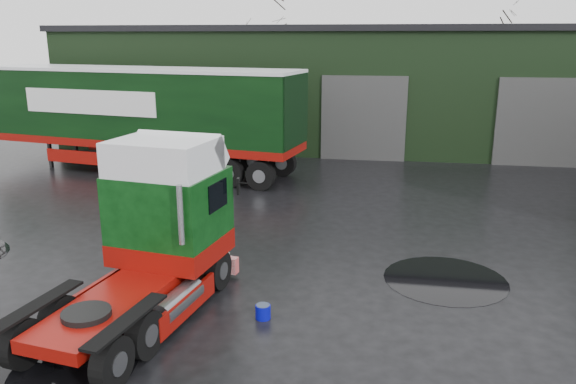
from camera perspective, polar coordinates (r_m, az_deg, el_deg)
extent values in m
plane|color=black|center=(14.36, -3.01, -8.05)|extent=(100.00, 100.00, 0.00)
cube|color=black|center=(32.97, 8.16, 10.55)|extent=(32.00, 12.00, 6.00)
cube|color=black|center=(32.86, 8.37, 16.03)|extent=(32.40, 12.40, 0.30)
cylinder|color=#0709A2|center=(12.07, -2.55, -12.06)|extent=(0.39, 0.39, 0.30)
cylinder|color=black|center=(11.49, -23.88, -15.85)|extent=(3.49, 3.49, 0.01)
cylinder|color=black|center=(14.40, 15.68, -8.56)|extent=(2.98, 2.98, 0.01)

